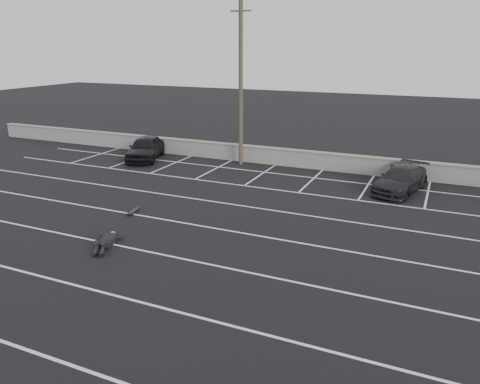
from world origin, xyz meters
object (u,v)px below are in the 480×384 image
at_px(car_right, 401,180).
at_px(trash_bin, 395,172).
at_px(person, 108,237).
at_px(skateboard, 133,211).
at_px(utility_pole, 241,85).
at_px(car_left, 146,148).

relative_size(car_right, trash_bin, 4.81).
xyz_separation_m(trash_bin, person, (-8.86, -13.44, -0.20)).
height_order(person, skateboard, person).
height_order(utility_pole, trash_bin, utility_pole).
bearing_deg(skateboard, person, -80.00).
xyz_separation_m(utility_pole, person, (0.38, -13.14, -4.63)).
xyz_separation_m(trash_bin, skateboard, (-10.02, -10.32, -0.37)).
height_order(car_left, trash_bin, car_left).
bearing_deg(trash_bin, car_right, -76.99).
xyz_separation_m(car_left, skateboard, (5.39, -8.71, -0.68)).
relative_size(car_left, person, 1.66).
distance_m(car_left, skateboard, 10.26).
bearing_deg(car_right, utility_pole, -176.57).
relative_size(utility_pole, skateboard, 11.04).
height_order(car_right, trash_bin, car_right).
distance_m(utility_pole, person, 13.94).
height_order(car_left, car_right, car_left).
height_order(car_right, utility_pole, utility_pole).
distance_m(trash_bin, skateboard, 14.39).
relative_size(car_left, skateboard, 5.09).
bearing_deg(utility_pole, car_left, -167.94).
xyz_separation_m(car_right, skateboard, (-10.52, -8.19, -0.54)).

